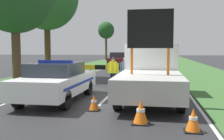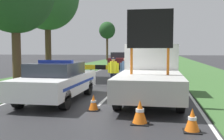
{
  "view_description": "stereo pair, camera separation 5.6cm",
  "coord_description": "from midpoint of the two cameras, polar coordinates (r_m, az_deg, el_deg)",
  "views": [
    {
      "loc": [
        1.98,
        -10.36,
        1.96
      ],
      "look_at": [
        0.15,
        0.33,
        1.1
      ],
      "focal_mm": 42.0,
      "sensor_mm": 36.0,
      "label": 1
    },
    {
      "loc": [
        2.04,
        -10.35,
        1.96
      ],
      "look_at": [
        0.15,
        0.33,
        1.1
      ],
      "focal_mm": 42.0,
      "sensor_mm": 36.0,
      "label": 2
    }
  ],
  "objects": [
    {
      "name": "grass_verge_right",
      "position": [
        30.65,
        16.78,
        0.69
      ],
      "size": [
        4.57,
        120.0,
        0.03
      ],
      "color": "#38602D",
      "rests_on": "ground"
    },
    {
      "name": "pedestrian_civilian",
      "position": [
        13.38,
        2.79,
        0.02
      ],
      "size": [
        0.56,
        0.35,
        1.55
      ],
      "rotation": [
        0.0,
        0.0,
        -0.12
      ],
      "color": "#191E38",
      "rests_on": "ground"
    },
    {
      "name": "grass_verge_left",
      "position": [
        31.4,
        -4.63,
        0.96
      ],
      "size": [
        4.57,
        120.0,
        0.03
      ],
      "color": "#38602D",
      "rests_on": "ground"
    },
    {
      "name": "traffic_cone_near_police",
      "position": [
        8.47,
        -4.15,
        -7.13
      ],
      "size": [
        0.36,
        0.36,
        0.51
      ],
      "color": "black",
      "rests_on": "ground"
    },
    {
      "name": "ground_plane",
      "position": [
        10.73,
        -1.23,
        -5.99
      ],
      "size": [
        160.0,
        160.0,
        0.0
      ],
      "primitive_type": "plane",
      "color": "#28282B"
    },
    {
      "name": "queued_car_van_white",
      "position": [
        34.11,
        3.02,
        2.49
      ],
      "size": [
        1.86,
        4.44,
        1.44
      ],
      "rotation": [
        0.0,
        0.0,
        3.14
      ],
      "color": "silver",
      "rests_on": "ground"
    },
    {
      "name": "work_truck",
      "position": [
        10.59,
        8.27,
        -0.45
      ],
      "size": [
        2.22,
        5.63,
        3.3
      ],
      "rotation": [
        0.0,
        0.0,
        3.21
      ],
      "color": "white",
      "rests_on": "ground"
    },
    {
      "name": "road_barrier",
      "position": [
        13.8,
        0.87,
        0.3
      ],
      "size": [
        3.5,
        0.08,
        1.13
      ],
      "rotation": [
        0.0,
        0.0,
        -0.05
      ],
      "color": "black",
      "rests_on": "ground"
    },
    {
      "name": "queued_car_wagon_maroon",
      "position": [
        26.95,
        1.53,
        2.17
      ],
      "size": [
        1.79,
        4.49,
        1.66
      ],
      "rotation": [
        0.0,
        0.0,
        3.14
      ],
      "color": "maroon",
      "rests_on": "ground"
    },
    {
      "name": "police_officer",
      "position": [
        13.08,
        0.12,
        -0.02
      ],
      "size": [
        0.56,
        0.35,
        1.55
      ],
      "rotation": [
        0.0,
        0.0,
        2.86
      ],
      "color": "#191E38",
      "rests_on": "ground"
    },
    {
      "name": "traffic_cone_behind_barrier",
      "position": [
        14.12,
        -6.49,
        -2.29
      ],
      "size": [
        0.43,
        0.43,
        0.59
      ],
      "color": "black",
      "rests_on": "ground"
    },
    {
      "name": "police_car",
      "position": [
        10.2,
        -11.96,
        -2.34
      ],
      "size": [
        1.88,
        4.71,
        1.56
      ],
      "rotation": [
        0.0,
        0.0,
        -0.08
      ],
      "color": "white",
      "rests_on": "ground"
    },
    {
      "name": "roadside_tree_near_right",
      "position": [
        45.98,
        -1.33,
        8.55
      ],
      "size": [
        2.82,
        2.82,
        6.75
      ],
      "color": "#4C3823",
      "rests_on": "ground"
    },
    {
      "name": "traffic_cone_near_truck",
      "position": [
        7.0,
        6.03,
        -9.08
      ],
      "size": [
        0.46,
        0.46,
        0.64
      ],
      "color": "black",
      "rests_on": "ground"
    },
    {
      "name": "lane_markings",
      "position": [
        26.97,
        5.44,
        0.35
      ],
      "size": [
        6.88,
        64.1,
        0.01
      ],
      "color": "silver",
      "rests_on": "ground"
    },
    {
      "name": "queued_car_suv_grey",
      "position": [
        19.83,
        9.16,
        1.25
      ],
      "size": [
        1.73,
        4.54,
        1.61
      ],
      "rotation": [
        0.0,
        0.0,
        3.14
      ],
      "color": "slate",
      "rests_on": "ground"
    },
    {
      "name": "traffic_cone_centre_front",
      "position": [
        6.6,
        17.02,
        -10.39
      ],
      "size": [
        0.41,
        0.41,
        0.57
      ],
      "color": "black",
      "rests_on": "ground"
    }
  ]
}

